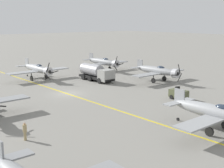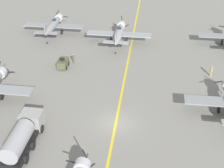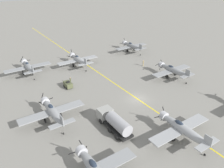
{
  "view_description": "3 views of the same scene",
  "coord_description": "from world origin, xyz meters",
  "px_view_note": "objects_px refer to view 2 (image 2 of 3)",
  "views": [
    {
      "loc": [
        24.84,
        39.67,
        11.08
      ],
      "look_at": [
        -1.83,
        8.41,
        2.6
      ],
      "focal_mm": 50.0,
      "sensor_mm": 36.0,
      "label": 1
    },
    {
      "loc": [
        3.58,
        -30.02,
        24.49
      ],
      "look_at": [
        -0.89,
        3.07,
        3.74
      ],
      "focal_mm": 50.0,
      "sensor_mm": 36.0,
      "label": 2
    },
    {
      "loc": [
        -26.73,
        -30.26,
        24.28
      ],
      "look_at": [
        -2.37,
        6.34,
        1.58
      ],
      "focal_mm": 35.0,
      "sensor_mm": 36.0,
      "label": 3
    }
  ],
  "objects_px": {
    "ground_crew_walking": "(211,71)",
    "airplane_far_left": "(53,25)",
    "ground_crew_inspecting": "(73,58)",
    "airplane_far_center": "(119,33)",
    "fuel_tanker": "(23,135)",
    "tow_tractor": "(63,63)"
  },
  "relations": [
    {
      "from": "ground_crew_walking",
      "to": "airplane_far_left",
      "type": "bearing_deg",
      "value": 156.14
    },
    {
      "from": "ground_crew_inspecting",
      "to": "airplane_far_center",
      "type": "bearing_deg",
      "value": 54.05
    },
    {
      "from": "fuel_tanker",
      "to": "ground_crew_walking",
      "type": "height_order",
      "value": "fuel_tanker"
    },
    {
      "from": "airplane_far_center",
      "to": "airplane_far_left",
      "type": "relative_size",
      "value": 1.0
    },
    {
      "from": "fuel_tanker",
      "to": "tow_tractor",
      "type": "distance_m",
      "value": 18.46
    },
    {
      "from": "fuel_tanker",
      "to": "tow_tractor",
      "type": "relative_size",
      "value": 3.08
    },
    {
      "from": "tow_tractor",
      "to": "ground_crew_inspecting",
      "type": "xyz_separation_m",
      "value": [
        1.35,
        1.61,
        0.12
      ]
    },
    {
      "from": "fuel_tanker",
      "to": "ground_crew_walking",
      "type": "relative_size",
      "value": 4.59
    },
    {
      "from": "airplane_far_left",
      "to": "fuel_tanker",
      "type": "relative_size",
      "value": 1.5
    },
    {
      "from": "fuel_tanker",
      "to": "ground_crew_inspecting",
      "type": "height_order",
      "value": "fuel_tanker"
    },
    {
      "from": "airplane_far_center",
      "to": "tow_tractor",
      "type": "bearing_deg",
      "value": -124.42
    },
    {
      "from": "airplane_far_center",
      "to": "ground_crew_walking",
      "type": "bearing_deg",
      "value": -31.22
    },
    {
      "from": "tow_tractor",
      "to": "ground_crew_walking",
      "type": "height_order",
      "value": "tow_tractor"
    },
    {
      "from": "airplane_far_left",
      "to": "ground_crew_inspecting",
      "type": "xyz_separation_m",
      "value": [
        6.8,
        -11.48,
        -1.1
      ]
    },
    {
      "from": "airplane_far_center",
      "to": "ground_crew_inspecting",
      "type": "distance_m",
      "value": 11.13
    },
    {
      "from": "airplane_far_left",
      "to": "fuel_tanker",
      "type": "height_order",
      "value": "airplane_far_left"
    },
    {
      "from": "airplane_far_center",
      "to": "fuel_tanker",
      "type": "distance_m",
      "value": 29.93
    },
    {
      "from": "ground_crew_inspecting",
      "to": "ground_crew_walking",
      "type": "bearing_deg",
      "value": -3.33
    },
    {
      "from": "airplane_far_center",
      "to": "ground_crew_inspecting",
      "type": "xyz_separation_m",
      "value": [
        -6.5,
        -8.97,
        -1.1
      ]
    },
    {
      "from": "airplane_far_center",
      "to": "tow_tractor",
      "type": "distance_m",
      "value": 13.23
    },
    {
      "from": "ground_crew_walking",
      "to": "tow_tractor",
      "type": "bearing_deg",
      "value": -179.2
    },
    {
      "from": "ground_crew_walking",
      "to": "ground_crew_inspecting",
      "type": "distance_m",
      "value": 22.09
    }
  ]
}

